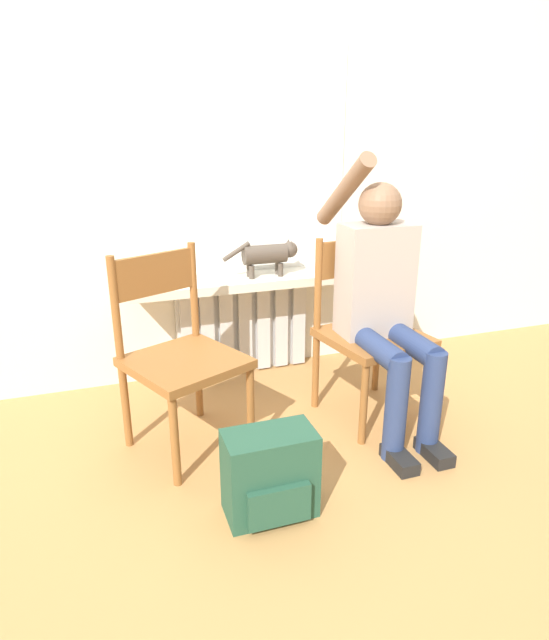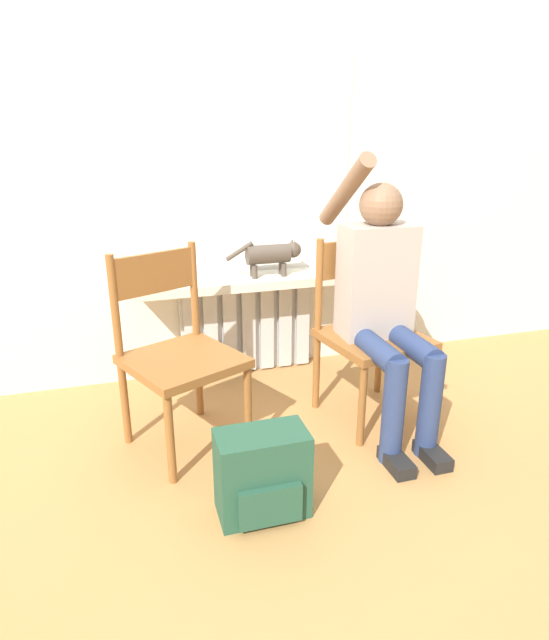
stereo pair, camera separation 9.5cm
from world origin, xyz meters
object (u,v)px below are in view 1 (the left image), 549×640
object	(u,v)px
chair_left	(179,352)
chair_right	(368,328)
person	(384,297)
backpack	(270,475)
cat	(269,254)

from	to	relation	value
chair_left	chair_right	xyz separation A→B (m)	(0.95, 0.00, 0.00)
person	backpack	xyz separation A→B (m)	(-0.73, -0.49, -0.49)
chair_right	cat	distance (m)	0.72
cat	backpack	bearing A→B (deg)	-108.00
person	cat	xyz separation A→B (m)	(-0.34, 0.69, 0.08)
chair_right	person	bearing A→B (deg)	-96.11
person	cat	size ratio (longest dim) A/B	3.00
chair_right	person	distance (m)	0.23
cat	chair_left	bearing A→B (deg)	-136.75
chair_right	cat	xyz separation A→B (m)	(-0.34, 0.58, 0.28)
cat	backpack	world-z (taller)	cat
backpack	chair_left	bearing A→B (deg)	111.15
chair_left	cat	size ratio (longest dim) A/B	2.07
cat	backpack	xyz separation A→B (m)	(-0.38, -1.18, -0.57)
chair_left	person	world-z (taller)	person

